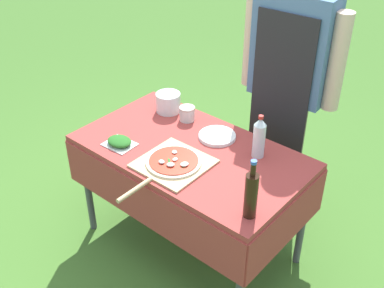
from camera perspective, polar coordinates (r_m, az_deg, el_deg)
name	(u,v)px	position (r m, az deg, el deg)	size (l,w,h in m)	color
ground_plane	(191,243)	(3.20, -0.14, -11.67)	(12.00, 12.00, 0.00)	#477A2D
prep_table	(191,162)	(2.78, -0.16, -2.11)	(1.33, 0.76, 0.74)	#A83D38
person_cook	(290,73)	(3.00, 11.50, 8.27)	(0.65, 0.24, 1.74)	#70604C
pizza_on_peel	(172,163)	(2.59, -2.36, -2.32)	(0.36, 0.59, 0.05)	#D1B27F
oil_bottle	(251,194)	(2.22, 7.01, -5.96)	(0.06, 0.06, 0.32)	black
water_bottle	(259,137)	(2.63, 7.97, 0.78)	(0.07, 0.07, 0.26)	silver
herb_container	(119,142)	(2.78, -8.60, 0.26)	(0.18, 0.15, 0.05)	silver
mixing_tub	(168,102)	(3.07, -2.83, 4.95)	(0.16, 0.16, 0.12)	silver
plate_stack	(217,136)	(2.83, 3.00, 0.95)	(0.22, 0.22, 0.02)	white
sauce_jar	(187,114)	(2.98, -0.58, 3.54)	(0.10, 0.10, 0.09)	silver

